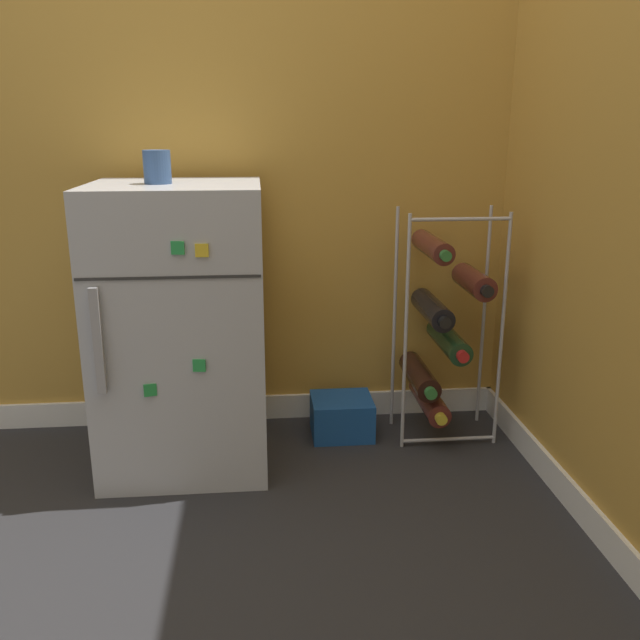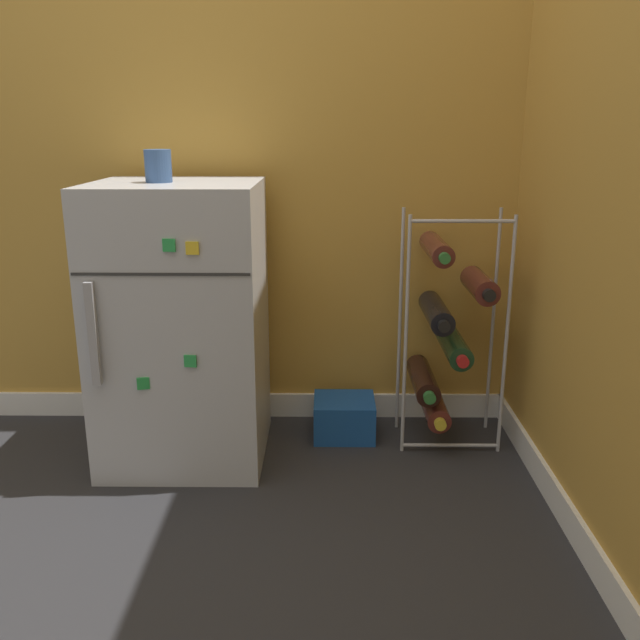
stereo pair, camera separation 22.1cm
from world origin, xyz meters
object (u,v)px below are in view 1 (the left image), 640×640
at_px(mini_fridge, 182,328).
at_px(wine_rack, 439,331).
at_px(soda_box, 342,416).
at_px(fridge_top_cup, 157,167).

relative_size(mini_fridge, wine_rack, 1.12).
xyz_separation_m(soda_box, fridge_top_cup, (-0.57, -0.14, 0.88)).
bearing_deg(mini_fridge, wine_rack, 6.68).
distance_m(mini_fridge, wine_rack, 0.86).
distance_m(wine_rack, fridge_top_cup, 1.06).
relative_size(wine_rack, fridge_top_cup, 8.28).
bearing_deg(fridge_top_cup, soda_box, 13.81).
relative_size(mini_fridge, fridge_top_cup, 9.29).
distance_m(mini_fridge, fridge_top_cup, 0.50).
distance_m(wine_rack, soda_box, 0.46).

